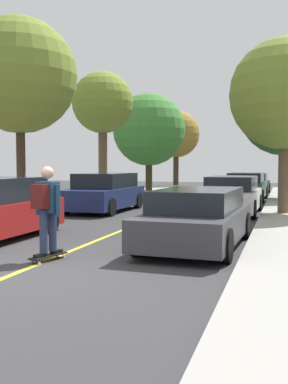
{
  "coord_description": "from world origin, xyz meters",
  "views": [
    {
      "loc": [
        4.18,
        -6.57,
        1.78
      ],
      "look_at": [
        0.0,
        6.82,
        0.94
      ],
      "focal_mm": 41.86,
      "sensor_mm": 36.0,
      "label": 1
    }
  ],
  "objects_px": {
    "parked_car_right_farthest": "(253,183)",
    "street_tree_left_far": "(149,130)",
    "parked_car_right_near": "(232,195)",
    "street_tree_right_near": "(285,110)",
    "streetlamp": "(284,134)",
    "skateboard": "(48,256)",
    "parked_car_right_far": "(246,187)",
    "street_tree_right_nearest": "(285,94)",
    "parked_car_left_near": "(104,193)",
    "street_tree_left_farthest": "(176,134)",
    "street_tree_left_near": "(103,104)",
    "parked_car_right_nearest": "(198,218)",
    "street_tree_left_nearest": "(20,76)",
    "skateboarder": "(46,205)"
  },
  "relations": [
    {
      "from": "street_tree_right_near",
      "to": "streetlamp",
      "type": "relative_size",
      "value": 1.3
    },
    {
      "from": "street_tree_right_near",
      "to": "skateboard",
      "type": "height_order",
      "value": "street_tree_right_near"
    },
    {
      "from": "parked_car_left_near",
      "to": "street_tree_right_near",
      "type": "relative_size",
      "value": 0.67
    },
    {
      "from": "parked_car_right_far",
      "to": "skateboarder",
      "type": "relative_size",
      "value": 2.76
    },
    {
      "from": "street_tree_left_far",
      "to": "skateboard",
      "type": "distance_m",
      "value": 21.34
    },
    {
      "from": "street_tree_left_farthest",
      "to": "street_tree_right_nearest",
      "type": "height_order",
      "value": "street_tree_left_farthest"
    },
    {
      "from": "parked_car_right_far",
      "to": "street_tree_left_farthest",
      "type": "relative_size",
      "value": 0.75
    },
    {
      "from": "parked_car_right_near",
      "to": "parked_car_left_near",
      "type": "bearing_deg",
      "value": -174.09
    },
    {
      "from": "parked_car_right_farthest",
      "to": "street_tree_left_nearest",
      "type": "bearing_deg",
      "value": -113.06
    },
    {
      "from": "parked_car_right_farthest",
      "to": "street_tree_left_nearest",
      "type": "distance_m",
      "value": 17.34
    },
    {
      "from": "skateboarder",
      "to": "street_tree_left_nearest",
      "type": "bearing_deg",
      "value": 126.28
    },
    {
      "from": "parked_car_right_farthest",
      "to": "street_tree_left_near",
      "type": "bearing_deg",
      "value": -128.11
    },
    {
      "from": "parked_car_right_farthest",
      "to": "street_tree_left_far",
      "type": "relative_size",
      "value": 0.64
    },
    {
      "from": "street_tree_left_near",
      "to": "street_tree_left_farthest",
      "type": "xyz_separation_m",
      "value": [
        0.0,
        15.42,
        -0.44
      ]
    },
    {
      "from": "parked_car_right_nearest",
      "to": "skateboard",
      "type": "relative_size",
      "value": 5.0
    },
    {
      "from": "parked_car_right_nearest",
      "to": "parked_car_right_far",
      "type": "bearing_deg",
      "value": 90.01
    },
    {
      "from": "parked_car_right_near",
      "to": "street_tree_left_near",
      "type": "relative_size",
      "value": 0.7
    },
    {
      "from": "parked_car_right_farthest",
      "to": "skateboard",
      "type": "xyz_separation_m",
      "value": [
        -2.39,
        -21.2,
        -0.56
      ]
    },
    {
      "from": "parked_car_right_far",
      "to": "street_tree_right_nearest",
      "type": "xyz_separation_m",
      "value": [
        1.78,
        -6.89,
        3.5
      ]
    },
    {
      "from": "parked_car_right_near",
      "to": "street_tree_right_nearest",
      "type": "xyz_separation_m",
      "value": [
        1.78,
        -0.37,
        3.5
      ]
    },
    {
      "from": "parked_car_right_near",
      "to": "street_tree_right_near",
      "type": "xyz_separation_m",
      "value": [
        1.78,
        6.88,
        3.8
      ]
    },
    {
      "from": "skateboard",
      "to": "street_tree_left_far",
      "type": "bearing_deg",
      "value": 101.59
    },
    {
      "from": "street_tree_left_farthest",
      "to": "skateboard",
      "type": "height_order",
      "value": "street_tree_left_farthest"
    },
    {
      "from": "parked_car_right_nearest",
      "to": "parked_car_right_farthest",
      "type": "distance_m",
      "value": 18.94
    },
    {
      "from": "parked_car_left_near",
      "to": "street_tree_left_far",
      "type": "bearing_deg",
      "value": 98.5
    },
    {
      "from": "parked_car_right_near",
      "to": "streetlamp",
      "type": "distance_m",
      "value": 4.46
    },
    {
      "from": "street_tree_left_far",
      "to": "street_tree_left_farthest",
      "type": "bearing_deg",
      "value": 90.0
    },
    {
      "from": "parked_car_right_far",
      "to": "street_tree_left_far",
      "type": "xyz_separation_m",
      "value": [
        -6.6,
        4.86,
        3.38
      ]
    },
    {
      "from": "street_tree_left_nearest",
      "to": "street_tree_right_near",
      "type": "relative_size",
      "value": 0.98
    },
    {
      "from": "parked_car_left_near",
      "to": "street_tree_left_nearest",
      "type": "height_order",
      "value": "street_tree_left_nearest"
    },
    {
      "from": "parked_car_right_near",
      "to": "street_tree_left_far",
      "type": "bearing_deg",
      "value": 120.1
    },
    {
      "from": "parked_car_right_far",
      "to": "skateboard",
      "type": "height_order",
      "value": "parked_car_right_far"
    },
    {
      "from": "skateboarder",
      "to": "street_tree_left_near",
      "type": "bearing_deg",
      "value": 108.16
    },
    {
      "from": "street_tree_left_farthest",
      "to": "parked_car_right_near",
      "type": "bearing_deg",
      "value": -70.89
    },
    {
      "from": "parked_car_left_near",
      "to": "street_tree_left_farthest",
      "type": "height_order",
      "value": "street_tree_left_farthest"
    },
    {
      "from": "street_tree_right_nearest",
      "to": "skateboarder",
      "type": "xyz_separation_m",
      "value": [
        -4.18,
        -8.82,
        -3.15
      ]
    },
    {
      "from": "street_tree_left_farthest",
      "to": "skateboarder",
      "type": "height_order",
      "value": "street_tree_left_farthest"
    },
    {
      "from": "parked_car_right_farthest",
      "to": "parked_car_right_near",
      "type": "bearing_deg",
      "value": -90.0
    },
    {
      "from": "parked_car_left_near",
      "to": "street_tree_left_farthest",
      "type": "bearing_deg",
      "value": 95.19
    },
    {
      "from": "street_tree_left_farthest",
      "to": "skateboard",
      "type": "xyz_separation_m",
      "value": [
        4.21,
        -28.2,
        -4.19
      ]
    },
    {
      "from": "parked_car_right_far",
      "to": "street_tree_right_near",
      "type": "distance_m",
      "value": 4.21
    },
    {
      "from": "street_tree_left_far",
      "to": "street_tree_left_farthest",
      "type": "distance_m",
      "value": 7.66
    },
    {
      "from": "streetlamp",
      "to": "skateboard",
      "type": "bearing_deg",
      "value": -108.36
    },
    {
      "from": "parked_car_right_near",
      "to": "street_tree_right_near",
      "type": "distance_m",
      "value": 8.06
    },
    {
      "from": "parked_car_right_nearest",
      "to": "street_tree_left_far",
      "type": "relative_size",
      "value": 0.69
    },
    {
      "from": "street_tree_left_far",
      "to": "parked_car_right_farthest",
      "type": "bearing_deg",
      "value": 5.71
    },
    {
      "from": "parked_car_left_near",
      "to": "skateboard",
      "type": "height_order",
      "value": "parked_car_left_near"
    },
    {
      "from": "skateboarder",
      "to": "street_tree_left_far",
      "type": "bearing_deg",
      "value": 101.55
    },
    {
      "from": "parked_car_right_far",
      "to": "street_tree_right_near",
      "type": "bearing_deg",
      "value": 11.12
    },
    {
      "from": "street_tree_left_farthest",
      "to": "streetlamp",
      "type": "bearing_deg",
      "value": -62.02
    }
  ]
}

